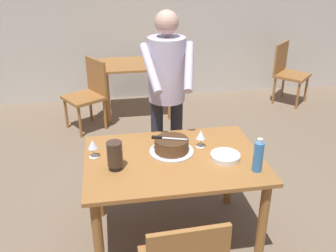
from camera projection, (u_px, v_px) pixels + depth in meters
ground_plane at (173, 236)px, 3.14m from camera, size 14.00×14.00×0.00m
back_wall at (133, 9)px, 5.52m from camera, size 10.00×0.12×2.70m
main_dining_table at (174, 172)px, 2.87m from camera, size 1.32×0.92×0.75m
cake_on_platter at (171, 146)px, 2.87m from camera, size 0.34×0.34×0.11m
cake_knife at (162, 138)px, 2.86m from camera, size 0.26×0.10×0.02m
plate_stack at (225, 157)px, 2.79m from camera, size 0.22×0.22×0.04m
wine_glass_near at (93, 145)px, 2.78m from camera, size 0.08×0.08×0.14m
wine_glass_far at (201, 135)px, 2.93m from camera, size 0.08×0.08×0.14m
water_bottle at (258, 156)px, 2.61m from camera, size 0.07×0.07×0.25m
hurricane_lamp at (115, 155)px, 2.63m from camera, size 0.11×0.11×0.21m
person_cutting_cake at (167, 86)px, 3.28m from camera, size 0.47×0.56×1.72m
background_table at (137, 74)px, 5.22m from camera, size 1.00×0.70×0.74m
background_chair_0 at (89, 92)px, 4.84m from camera, size 0.60×0.60×0.90m
background_chair_1 at (288, 71)px, 5.67m from camera, size 0.62×0.62×0.90m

